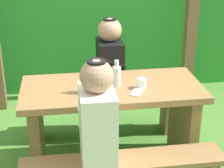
# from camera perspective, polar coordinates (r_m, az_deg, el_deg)

# --- Properties ---
(ground_plane) EXTENTS (12.00, 12.00, 0.00)m
(ground_plane) POSITION_cam_1_polar(r_m,az_deg,el_deg) (3.21, 0.00, -12.65)
(ground_plane) COLOR #477B2F
(hedge_backdrop) EXTENTS (6.40, 0.87, 1.78)m
(hedge_backdrop) POSITION_cam_1_polar(r_m,az_deg,el_deg) (4.75, -3.62, 11.15)
(hedge_backdrop) COLOR #257E28
(hedge_backdrop) RESTS_ON ground_plane
(pergola_post_right) EXTENTS (0.12, 0.12, 2.01)m
(pergola_post_right) POSITION_cam_1_polar(r_m,az_deg,el_deg) (4.20, 12.32, 10.68)
(pergola_post_right) COLOR brown
(pergola_post_right) RESTS_ON ground_plane
(picnic_table) EXTENTS (1.40, 0.64, 0.75)m
(picnic_table) POSITION_cam_1_polar(r_m,az_deg,el_deg) (2.94, 0.00, -4.61)
(picnic_table) COLOR olive
(picnic_table) RESTS_ON ground_plane
(bench_far) EXTENTS (1.40, 0.24, 0.44)m
(bench_far) POSITION_cam_1_polar(r_m,az_deg,el_deg) (3.50, -1.24, -3.41)
(bench_far) COLOR olive
(bench_far) RESTS_ON ground_plane
(person_white_shirt) EXTENTS (0.25, 0.35, 0.72)m
(person_white_shirt) POSITION_cam_1_polar(r_m,az_deg,el_deg) (2.34, -2.29, -5.21)
(person_white_shirt) COLOR silver
(person_white_shirt) RESTS_ON bench_near
(person_black_coat) EXTENTS (0.25, 0.35, 0.72)m
(person_black_coat) POSITION_cam_1_polar(r_m,az_deg,el_deg) (3.32, -0.33, 3.65)
(person_black_coat) COLOR black
(person_black_coat) RESTS_ON bench_far
(drinking_glass) EXTENTS (0.07, 0.07, 0.08)m
(drinking_glass) POSITION_cam_1_polar(r_m,az_deg,el_deg) (2.79, 4.66, 0.09)
(drinking_glass) COLOR silver
(drinking_glass) RESTS_ON picnic_table
(bottle_left) EXTENTS (0.07, 0.07, 0.21)m
(bottle_left) POSITION_cam_1_polar(r_m,az_deg,el_deg) (2.82, 0.72, 1.35)
(bottle_left) COLOR silver
(bottle_left) RESTS_ON picnic_table
(bottle_right) EXTENTS (0.07, 0.07, 0.22)m
(bottle_right) POSITION_cam_1_polar(r_m,az_deg,el_deg) (2.70, -3.38, 0.33)
(bottle_right) COLOR silver
(bottle_right) RESTS_ON picnic_table
(cell_phone) EXTENTS (0.13, 0.16, 0.01)m
(cell_phone) POSITION_cam_1_polar(r_m,az_deg,el_deg) (2.72, 3.89, -1.29)
(cell_phone) COLOR silver
(cell_phone) RESTS_ON picnic_table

